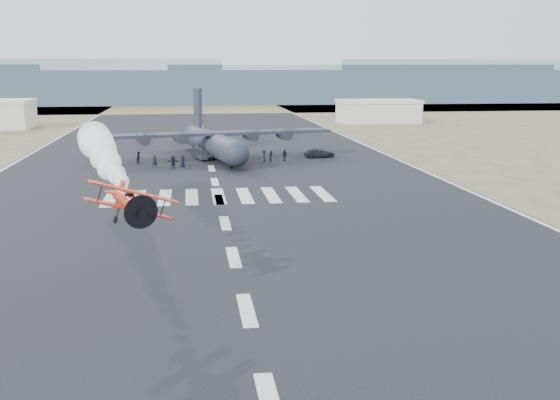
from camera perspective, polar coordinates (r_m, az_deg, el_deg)
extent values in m
cube|color=brown|center=(258.73, -6.84, 7.56)|extent=(500.00, 80.00, 0.00)
cube|color=#879EAC|center=(294.89, -19.85, 9.05)|extent=(150.00, 50.00, 17.00)
cube|color=#879EAC|center=(288.43, -6.95, 9.18)|extent=(150.00, 50.00, 13.00)
cube|color=#879EAC|center=(296.36, 5.89, 9.44)|extent=(150.00, 50.00, 15.00)
cube|color=#879EAC|center=(317.68, 17.53, 9.27)|extent=(150.00, 50.00, 17.00)
cube|color=beige|center=(185.37, 7.98, 7.06)|extent=(20.00, 12.00, 5.20)
cube|color=silver|center=(185.21, 8.00, 7.95)|extent=(20.50, 12.50, 0.80)
cylinder|color=red|center=(43.44, -12.19, -0.18)|extent=(1.63, 4.65, 0.82)
sphere|color=black|center=(43.56, -12.24, 0.28)|extent=(0.64, 0.64, 0.64)
cylinder|color=black|center=(41.30, -11.88, -0.73)|extent=(1.00, 0.70, 0.91)
cylinder|color=black|center=(40.98, -11.83, -0.82)|extent=(1.98, 0.39, 2.01)
cube|color=red|center=(43.14, -12.13, -0.68)|extent=(5.32, 1.84, 1.81)
cube|color=red|center=(42.67, -12.15, 0.69)|extent=(5.49, 1.88, 1.87)
cube|color=red|center=(45.42, -12.49, 0.87)|extent=(0.24, 0.83, 0.91)
cube|color=red|center=(45.50, -12.47, 0.31)|extent=(1.91, 0.96, 0.07)
cylinder|color=black|center=(42.88, -13.01, -1.85)|extent=(0.18, 0.42, 0.40)
cylinder|color=black|center=(43.02, -11.07, -1.73)|extent=(0.18, 0.42, 0.40)
sphere|color=white|center=(45.68, -12.49, 0.35)|extent=(0.64, 0.64, 0.64)
sphere|color=white|center=(47.83, -12.75, 0.83)|extent=(0.84, 0.84, 0.84)
sphere|color=white|center=(49.98, -12.99, 1.28)|extent=(1.03, 1.03, 1.03)
sphere|color=white|center=(52.13, -13.20, 1.69)|extent=(1.23, 1.23, 1.23)
sphere|color=white|center=(54.29, -13.40, 2.07)|extent=(1.42, 1.42, 1.42)
sphere|color=white|center=(56.46, -13.59, 2.41)|extent=(1.62, 1.62, 1.62)
sphere|color=white|center=(58.62, -13.76, 2.73)|extent=(1.81, 1.81, 1.81)
sphere|color=white|center=(60.79, -13.92, 3.03)|extent=(2.01, 2.01, 2.01)
sphere|color=white|center=(62.95, -14.07, 3.31)|extent=(2.20, 2.20, 2.20)
sphere|color=white|center=(65.12, -14.21, 3.57)|extent=(2.40, 2.40, 2.40)
sphere|color=white|center=(67.30, -14.34, 3.81)|extent=(2.59, 2.59, 2.59)
sphere|color=white|center=(69.47, -14.46, 4.04)|extent=(2.79, 2.79, 2.79)
sphere|color=white|center=(71.64, -14.57, 4.26)|extent=(2.98, 2.98, 2.98)
sphere|color=white|center=(73.82, -14.68, 4.46)|extent=(3.18, 3.18, 3.18)
sphere|color=white|center=(76.00, -14.78, 4.65)|extent=(3.37, 3.37, 3.37)
sphere|color=white|center=(78.17, -14.88, 4.83)|extent=(3.57, 3.57, 3.57)
cylinder|color=black|center=(110.80, -5.38, 4.54)|extent=(8.93, 26.36, 3.73)
sphere|color=black|center=(98.24, -3.55, 3.76)|extent=(3.73, 3.73, 3.73)
cone|color=black|center=(123.47, -6.84, 5.15)|extent=(4.79, 6.24, 3.73)
cube|color=black|center=(109.72, -5.28, 5.41)|extent=(37.37, 11.37, 0.47)
cylinder|color=black|center=(107.18, -11.06, 4.87)|extent=(2.36, 3.81, 1.68)
cylinder|color=#3F3F44|center=(105.34, -10.91, 4.78)|extent=(3.12, 0.69, 3.17)
cylinder|color=black|center=(108.11, -8.11, 5.02)|extent=(2.36, 3.81, 1.68)
cylinder|color=#3F3F44|center=(106.29, -7.91, 4.92)|extent=(3.12, 0.69, 3.17)
cylinder|color=black|center=(110.79, -2.39, 5.25)|extent=(2.36, 3.81, 1.68)
cylinder|color=#3F3F44|center=(109.01, -2.11, 5.17)|extent=(3.12, 0.69, 3.17)
cylinder|color=black|center=(112.53, 0.35, 5.35)|extent=(2.36, 3.81, 1.68)
cylinder|color=#3F3F44|center=(110.78, 0.67, 5.26)|extent=(3.12, 0.69, 3.17)
cube|color=black|center=(121.28, -6.70, 7.27)|extent=(1.40, 4.23, 7.47)
cube|color=black|center=(122.04, -6.71, 5.44)|extent=(13.37, 5.38, 0.33)
cube|color=black|center=(111.40, -6.51, 3.82)|extent=(2.23, 5.71, 1.49)
cylinder|color=black|center=(111.46, -6.51, 3.56)|extent=(0.66, 1.10, 1.03)
cube|color=black|center=(112.36, -4.46, 3.92)|extent=(2.23, 5.71, 1.49)
cylinder|color=black|center=(112.43, -4.46, 3.66)|extent=(0.66, 1.10, 1.03)
cylinder|color=black|center=(101.18, -3.97, 2.81)|extent=(0.54, 0.90, 0.84)
imported|color=black|center=(113.35, 3.24, 3.82)|extent=(5.20, 2.94, 1.37)
imported|color=black|center=(103.47, -10.15, 3.13)|extent=(0.68, 0.57, 1.86)
imported|color=black|center=(108.03, -0.72, 3.57)|extent=(0.70, 0.92, 1.67)
imported|color=black|center=(107.71, -1.32, 3.60)|extent=(0.59, 1.22, 1.86)
imported|color=black|center=(108.73, 0.38, 3.67)|extent=(1.21, 1.09, 1.86)
imported|color=black|center=(103.49, -7.91, 3.15)|extent=(0.83, 0.52, 1.67)
imported|color=black|center=(101.99, -8.69, 3.06)|extent=(1.79, 1.01, 1.84)
imported|color=black|center=(108.67, -4.49, 3.57)|extent=(0.75, 0.77, 1.62)
imported|color=black|center=(108.41, -11.40, 3.42)|extent=(0.89, 1.02, 1.79)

